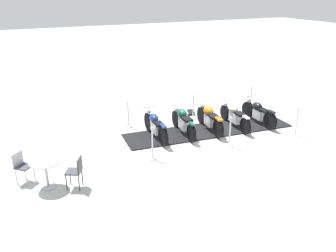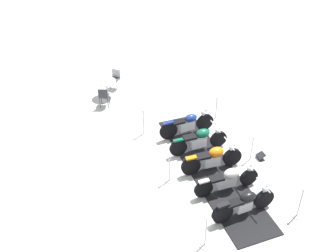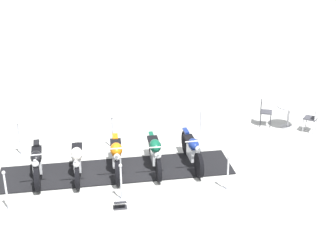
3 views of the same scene
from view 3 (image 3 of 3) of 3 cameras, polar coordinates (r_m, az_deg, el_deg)
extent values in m
plane|color=silver|center=(13.88, -5.99, -5.32)|extent=(80.00, 80.00, 0.00)
cube|color=black|center=(13.87, -5.99, -5.25)|extent=(2.10, 6.64, 0.04)
cylinder|color=black|center=(13.14, -15.12, -5.99)|extent=(0.67, 0.16, 0.66)
cylinder|color=black|center=(14.42, -15.06, -3.24)|extent=(0.67, 0.16, 0.66)
cube|color=silver|center=(13.76, -15.10, -4.46)|extent=(0.48, 0.26, 0.35)
ellipsoid|color=black|center=(13.52, -15.24, -3.54)|extent=(0.52, 0.32, 0.31)
cube|color=black|center=(13.97, -15.19, -2.85)|extent=(0.55, 0.29, 0.08)
cube|color=black|center=(14.27, -15.20, -1.94)|extent=(0.37, 0.17, 0.06)
cylinder|color=silver|center=(13.06, -15.25, -4.77)|extent=(0.25, 0.08, 0.57)
cylinder|color=silver|center=(12.96, -15.40, -3.31)|extent=(0.06, 0.69, 0.04)
sphere|color=silver|center=(12.96, -15.31, -4.29)|extent=(0.18, 0.18, 0.18)
cylinder|color=black|center=(13.00, -10.60, -5.98)|extent=(0.62, 0.17, 0.61)
cylinder|color=black|center=(14.43, -10.54, -2.90)|extent=(0.62, 0.17, 0.61)
cube|color=silver|center=(13.69, -10.58, -4.19)|extent=(0.63, 0.26, 0.37)
ellipsoid|color=silver|center=(13.41, -10.69, -3.26)|extent=(0.57, 0.38, 0.32)
cube|color=black|center=(13.91, -10.65, -2.47)|extent=(0.50, 0.34, 0.08)
cube|color=silver|center=(14.29, -10.64, -1.68)|extent=(0.35, 0.17, 0.06)
cylinder|color=silver|center=(12.93, -10.68, -4.84)|extent=(0.25, 0.10, 0.53)
cylinder|color=silver|center=(12.84, -10.78, -3.45)|extent=(0.10, 0.65, 0.04)
sphere|color=silver|center=(12.84, -10.72, -4.44)|extent=(0.18, 0.18, 0.18)
cylinder|color=black|center=(13.04, -5.93, -5.46)|extent=(0.68, 0.22, 0.67)
cylinder|color=black|center=(14.39, -6.16, -2.58)|extent=(0.68, 0.22, 0.67)
cube|color=silver|center=(13.69, -6.06, -3.79)|extent=(0.57, 0.31, 0.39)
ellipsoid|color=#D16B0F|center=(13.42, -6.10, -2.76)|extent=(0.56, 0.41, 0.35)
cube|color=black|center=(13.90, -6.16, -2.04)|extent=(0.57, 0.38, 0.08)
cube|color=#D16B0F|center=(14.23, -6.23, -1.26)|extent=(0.39, 0.21, 0.06)
cylinder|color=silver|center=(12.98, -5.99, -4.18)|extent=(0.32, 0.11, 0.57)
cylinder|color=silver|center=(12.90, -6.07, -2.65)|extent=(0.14, 0.76, 0.04)
sphere|color=silver|center=(12.90, -6.02, -3.65)|extent=(0.18, 0.18, 0.18)
cylinder|color=black|center=(13.12, -1.12, -5.19)|extent=(0.65, 0.18, 0.64)
cylinder|color=black|center=(14.51, -1.96, -2.28)|extent=(0.65, 0.18, 0.64)
cube|color=silver|center=(13.78, -1.56, -3.41)|extent=(0.58, 0.25, 0.43)
ellipsoid|color=#0F5138|center=(13.50, -1.50, -2.33)|extent=(0.55, 0.39, 0.33)
cube|color=black|center=(13.97, -1.77, -1.64)|extent=(0.50, 0.35, 0.08)
cube|color=#0F5138|center=(14.36, -1.98, -1.02)|extent=(0.36, 0.17, 0.06)
cylinder|color=silver|center=(13.07, -1.17, -3.97)|extent=(0.31, 0.10, 0.55)
cylinder|color=silver|center=(12.99, -1.24, -2.50)|extent=(0.12, 0.79, 0.04)
sphere|color=silver|center=(12.99, -1.17, -3.49)|extent=(0.18, 0.18, 0.18)
cylinder|color=black|center=(13.33, 3.66, -4.63)|extent=(0.70, 0.15, 0.69)
cylinder|color=black|center=(14.64, 2.09, -1.93)|extent=(0.70, 0.15, 0.69)
cube|color=silver|center=(13.96, 2.84, -3.09)|extent=(0.59, 0.23, 0.38)
ellipsoid|color=navy|center=(13.70, 3.02, -2.16)|extent=(0.52, 0.33, 0.30)
cube|color=black|center=(14.16, 2.49, -1.46)|extent=(0.48, 0.30, 0.08)
cube|color=navy|center=(14.48, 2.11, -0.58)|extent=(0.39, 0.15, 0.06)
cylinder|color=silver|center=(13.28, 3.58, -3.32)|extent=(0.35, 0.09, 0.58)
cylinder|color=silver|center=(13.20, 3.51, -1.76)|extent=(0.08, 0.71, 0.04)
sphere|color=silver|center=(13.20, 3.60, -2.72)|extent=(0.18, 0.18, 0.18)
cylinder|color=silver|center=(12.55, -5.44, -8.57)|extent=(0.36, 0.36, 0.03)
cylinder|color=silver|center=(12.31, -5.52, -6.69)|extent=(0.05, 0.05, 0.92)
sphere|color=silver|center=(12.07, -5.61, -4.64)|extent=(0.09, 0.09, 0.09)
cylinder|color=silver|center=(15.37, -16.82, -3.25)|extent=(0.36, 0.36, 0.03)
cylinder|color=silver|center=(15.15, -17.04, -1.52)|extent=(0.05, 0.05, 1.00)
sphere|color=silver|center=(14.95, -17.28, 0.34)|extent=(0.09, 0.09, 0.09)
cylinder|color=silver|center=(13.00, 6.93, -7.43)|extent=(0.36, 0.36, 0.03)
cylinder|color=silver|center=(12.77, 7.03, -5.60)|extent=(0.05, 0.05, 0.92)
sphere|color=silver|center=(12.54, 7.14, -3.62)|extent=(0.09, 0.09, 0.09)
cylinder|color=silver|center=(15.61, 3.78, -1.81)|extent=(0.29, 0.29, 0.03)
cylinder|color=silver|center=(15.40, 3.82, -0.10)|extent=(0.05, 0.05, 0.99)
sphere|color=silver|center=(15.20, 3.88, 1.74)|extent=(0.09, 0.09, 0.09)
cylinder|color=silver|center=(12.71, -18.17, -9.32)|extent=(0.33, 0.33, 0.03)
cylinder|color=silver|center=(12.46, -18.45, -7.35)|extent=(0.05, 0.05, 0.99)
sphere|color=silver|center=(12.21, -18.77, -5.20)|extent=(0.09, 0.09, 0.09)
cylinder|color=silver|center=(15.24, -6.43, -2.56)|extent=(0.30, 0.30, 0.03)
cylinder|color=silver|center=(15.03, -6.52, -0.83)|extent=(0.05, 0.05, 0.99)
sphere|color=silver|center=(14.82, -6.61, 1.04)|extent=(0.09, 0.09, 0.09)
cube|color=#333338|center=(12.24, -5.63, -9.50)|extent=(0.23, 0.35, 0.02)
cube|color=black|center=(12.16, -5.65, -8.93)|extent=(0.30, 0.33, 0.13)
cylinder|color=#B7B7BC|center=(17.16, 13.83, -0.08)|extent=(0.46, 0.46, 0.02)
cylinder|color=#B7B7BC|center=(17.02, 13.94, 1.09)|extent=(0.07, 0.07, 0.73)
cylinder|color=#B7B7BC|center=(16.88, 14.07, 2.28)|extent=(0.83, 0.83, 0.03)
cylinder|color=#2D2D33|center=(17.22, 11.97, 0.99)|extent=(0.03, 0.03, 0.47)
cylinder|color=#2D2D33|center=(16.90, 11.94, 0.57)|extent=(0.03, 0.03, 0.47)
cylinder|color=#2D2D33|center=(17.22, 10.84, 1.09)|extent=(0.03, 0.03, 0.47)
cylinder|color=#2D2D33|center=(16.90, 10.79, 0.67)|extent=(0.03, 0.03, 0.47)
cube|color=#3F3F47|center=(16.96, 11.46, 1.63)|extent=(0.54, 0.54, 0.04)
cube|color=#2D2D33|center=(16.89, 10.89, 2.36)|extent=(0.37, 0.21, 0.38)
cylinder|color=#B7B7BC|center=(16.78, 15.59, 0.02)|extent=(0.03, 0.03, 0.47)
cylinder|color=#B7B7BC|center=(17.09, 15.91, 0.41)|extent=(0.03, 0.03, 0.47)
cylinder|color=#B7B7BC|center=(16.71, 16.70, -0.21)|extent=(0.03, 0.03, 0.47)
cylinder|color=#B7B7BC|center=(17.02, 17.01, 0.18)|extent=(0.03, 0.03, 0.47)
cube|color=#3F3F47|center=(16.81, 16.40, 0.90)|extent=(0.57, 0.57, 0.04)
cube|color=#B7B7BC|center=(16.69, 17.09, 1.44)|extent=(0.30, 0.31, 0.38)
camera|label=1|loc=(24.52, 5.98, 19.75)|focal=38.40mm
camera|label=2|loc=(19.35, -40.56, 26.01)|focal=42.78mm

